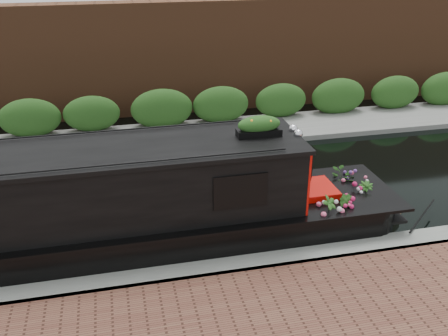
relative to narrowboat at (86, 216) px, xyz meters
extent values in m
plane|color=black|center=(2.35, 1.96, -0.89)|extent=(80.00, 80.00, 0.00)
cube|color=gray|center=(2.35, -1.34, -0.89)|extent=(40.00, 0.60, 0.50)
cube|color=gray|center=(2.35, 6.16, -0.89)|extent=(40.00, 2.40, 0.34)
cube|color=#254F1A|center=(2.35, 7.06, -0.89)|extent=(40.00, 1.10, 2.80)
cube|color=brown|center=(2.35, 9.16, -0.89)|extent=(40.00, 1.00, 8.00)
cube|color=black|center=(-0.54, 0.00, 0.62)|extent=(9.78, 1.88, 1.43)
cube|color=black|center=(-0.54, 0.00, 1.38)|extent=(9.94, 2.04, 0.09)
cube|color=red|center=(4.38, 0.00, 0.62)|extent=(0.07, 1.86, 1.43)
cube|color=black|center=(2.97, -0.95, 0.70)|extent=(0.96, 0.03, 0.58)
cube|color=red|center=(4.93, 0.00, -0.15)|extent=(0.85, 0.96, 0.53)
sphere|color=white|center=(4.39, -0.15, 1.46)|extent=(0.19, 0.19, 0.19)
sphere|color=white|center=(4.39, 0.15, 1.46)|extent=(0.19, 0.19, 0.19)
cube|color=black|center=(3.59, 0.00, 1.50)|extent=(0.92, 0.30, 0.14)
ellipsoid|color=orange|center=(3.59, 0.00, 1.70)|extent=(1.01, 0.33, 0.26)
imported|color=#295B1E|center=(4.91, -0.81, -0.06)|extent=(0.44, 0.40, 0.70)
imported|color=#295B1E|center=(5.34, -0.78, -0.10)|extent=(0.44, 0.44, 0.63)
imported|color=#295B1E|center=(5.88, 0.52, -0.11)|extent=(0.58, 0.51, 0.61)
imported|color=#295B1E|center=(6.07, -0.17, -0.12)|extent=(0.43, 0.43, 0.58)
imported|color=#295B1E|center=(4.78, 0.82, -0.07)|extent=(0.26, 0.37, 0.68)
cylinder|color=brown|center=(6.88, 0.00, -0.72)|extent=(0.34, 0.45, 0.34)
camera|label=1|loc=(0.75, -9.11, 5.10)|focal=40.00mm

